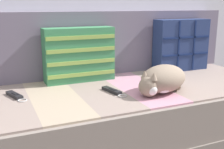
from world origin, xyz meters
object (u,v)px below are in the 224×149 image
Objects in this scene: couch at (134,114)px; throw_pillow_striped at (79,55)px; sleeping_cat at (162,80)px; throw_pillow_quilted at (181,45)px; game_remote_near at (15,95)px; game_remote_far at (113,91)px.

throw_pillow_striped is at bearing 141.11° from couch.
sleeping_cat is at bearing -73.39° from couch.
throw_pillow_striped is at bearing 128.34° from sleeping_cat.
throw_pillow_quilted is 2.18× the size of game_remote_near.
throw_pillow_quilted is 0.80m from game_remote_far.
throw_pillow_striped is (-0.28, 0.23, 0.37)m from couch.
couch is 4.25× the size of throw_pillow_striped.
sleeping_cat reaches higher than game_remote_near.
sleeping_cat is 1.91× the size of game_remote_near.
game_remote_far is at bearing -153.38° from couch.
sleeping_cat reaches higher than couch.
throw_pillow_striped is at bearing 105.99° from game_remote_far.
throw_pillow_quilted is 0.94× the size of throw_pillow_striped.
game_remote_near is at bearing 165.25° from game_remote_far.
throw_pillow_quilted is 0.80m from throw_pillow_striped.
game_remote_near is 0.97× the size of game_remote_far.
game_remote_near is (-0.42, -0.19, -0.16)m from throw_pillow_striped.
throw_pillow_striped is 0.38m from game_remote_far.
sleeping_cat is 1.86× the size of game_remote_far.
throw_pillow_striped reaches higher than sleeping_cat.
sleeping_cat is (-0.45, -0.44, -0.12)m from throw_pillow_quilted.
game_remote_far is at bearing -155.31° from throw_pillow_quilted.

